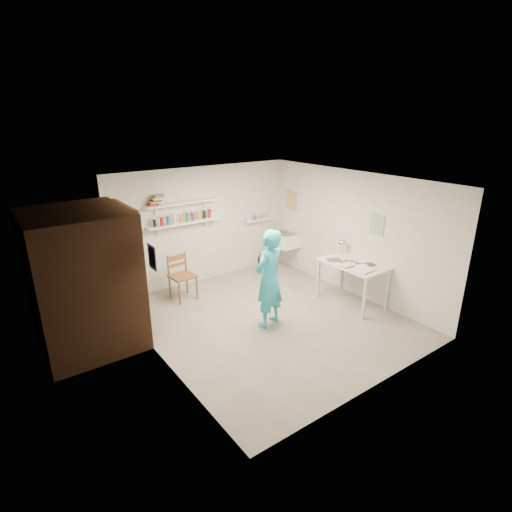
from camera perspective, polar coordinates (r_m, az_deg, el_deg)
floor at (r=7.06m, az=1.93°, el=-9.02°), size 4.00×4.50×0.02m
ceiling at (r=6.27m, az=2.19°, el=10.77°), size 4.00×4.50×0.02m
wall_back at (r=8.38m, az=-7.51°, el=4.44°), size 4.00×0.02×2.40m
wall_front at (r=5.12m, az=17.90°, el=-6.56°), size 4.00×0.02×2.40m
wall_left at (r=5.63m, az=-14.33°, el=-3.72°), size 0.02×4.50×2.40m
wall_right at (r=7.91m, az=13.64°, el=3.12°), size 0.02×4.50×2.40m
doorway_recess at (r=6.64m, az=-17.48°, el=-2.28°), size 0.02×0.90×2.00m
corridor_box at (r=6.46m, az=-23.45°, el=-3.17°), size 1.40×1.50×2.10m
door_lintel at (r=6.34m, az=-18.28°, el=6.60°), size 0.06×1.05×0.10m
door_jamb_near at (r=6.20m, az=-15.77°, el=-3.66°), size 0.06×0.10×2.00m
door_jamb_far at (r=7.09m, az=-18.67°, el=-1.00°), size 0.06×0.10×2.00m
shelf_lower at (r=8.01m, az=-10.25°, el=4.69°), size 1.50×0.22×0.03m
shelf_upper at (r=7.92m, az=-10.43°, el=7.49°), size 1.50×0.22×0.03m
ledge_shelf at (r=9.02m, az=0.34°, el=5.19°), size 0.70×0.14×0.03m
poster_left at (r=5.56m, az=-14.62°, el=-0.19°), size 0.01×0.28×0.36m
poster_right_a at (r=9.03m, az=5.05°, el=7.93°), size 0.01×0.34×0.42m
poster_right_b at (r=7.48m, az=16.89°, el=4.28°), size 0.01×0.30×0.38m
belfast_sink at (r=9.02m, az=4.15°, el=2.36°), size 0.48×0.60×0.30m
man at (r=6.53m, az=1.85°, el=-3.26°), size 0.69×0.55×1.67m
wall_clock at (r=6.62m, az=1.17°, el=-0.34°), size 0.30×0.11×0.30m
wooden_chair at (r=7.70m, az=-10.45°, el=-2.84°), size 0.47×0.46×0.94m
work_table at (r=7.67m, az=13.55°, el=-3.77°), size 0.72×1.20×0.80m
desk_lamp at (r=7.89m, az=12.24°, el=1.81°), size 0.15×0.15×0.15m
spray_cans at (r=7.98m, az=-10.29°, el=5.39°), size 1.32×0.06×0.17m
book_stack at (r=7.68m, az=-14.12°, el=7.72°), size 0.30×0.14×0.20m
ledge_pots at (r=9.01m, az=0.34°, el=5.56°), size 0.48×0.07×0.09m
papers at (r=7.52m, az=13.80°, el=-0.86°), size 0.30×0.22×0.03m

